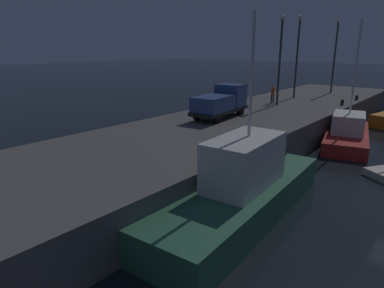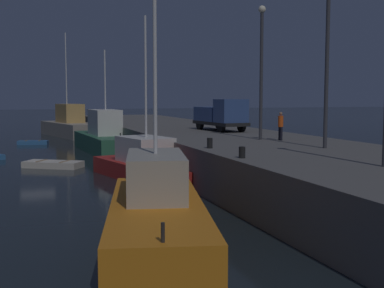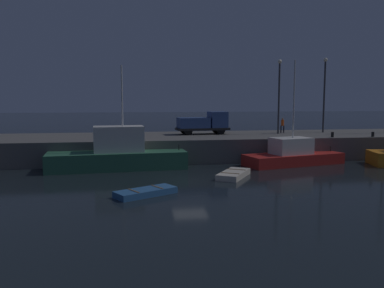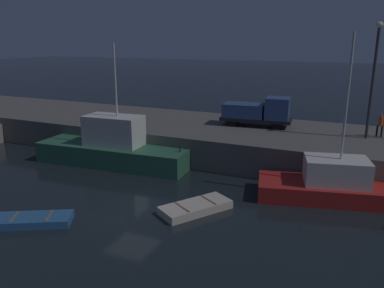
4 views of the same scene
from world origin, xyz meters
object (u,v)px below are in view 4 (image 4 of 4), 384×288
object	(u,v)px
fishing_boat_blue	(114,148)
rowboat_white_mid	(196,207)
lamp_post_west	(374,72)
dinghy_orange_near	(32,220)
fishing_trawler_red	(339,185)
dockworker	(380,124)
utility_truck	(259,112)

from	to	relation	value
fishing_boat_blue	rowboat_white_mid	xyz separation A→B (m)	(8.91, -4.98, -1.02)
rowboat_white_mid	lamp_post_west	world-z (taller)	lamp_post_west
dinghy_orange_near	rowboat_white_mid	size ratio (longest dim) A/B	0.98
fishing_trawler_red	dockworker	world-z (taller)	fishing_trawler_red
rowboat_white_mid	dinghy_orange_near	bearing A→B (deg)	-145.52
fishing_boat_blue	dinghy_orange_near	world-z (taller)	fishing_boat_blue
lamp_post_west	dockworker	bearing A→B (deg)	46.47
lamp_post_west	dinghy_orange_near	bearing A→B (deg)	-132.51
dinghy_orange_near	rowboat_white_mid	distance (m)	8.44
fishing_trawler_red	fishing_boat_blue	xyz separation A→B (m)	(-15.83, 0.08, 0.35)
lamp_post_west	utility_truck	bearing A→B (deg)	174.86
fishing_trawler_red	dinghy_orange_near	xyz separation A→B (m)	(-13.88, -9.67, -0.68)
dinghy_orange_near	dockworker	xyz separation A→B (m)	(15.91, 17.33, 3.02)
utility_truck	fishing_trawler_red	bearing A→B (deg)	-47.50
fishing_boat_blue	utility_truck	xyz separation A→B (m)	(8.96, 7.41, 2.22)
fishing_boat_blue	dinghy_orange_near	size ratio (longest dim) A/B	2.90
rowboat_white_mid	fishing_trawler_red	bearing A→B (deg)	35.25
dinghy_orange_near	lamp_post_west	bearing A→B (deg)	47.49
fishing_boat_blue	lamp_post_west	distance (m)	19.14
fishing_boat_blue	fishing_trawler_red	bearing A→B (deg)	-0.30
dockworker	dinghy_orange_near	bearing A→B (deg)	-132.56
dinghy_orange_near	lamp_post_west	world-z (taller)	lamp_post_west
utility_truck	dockworker	world-z (taller)	utility_truck
fishing_trawler_red	rowboat_white_mid	world-z (taller)	fishing_trawler_red
fishing_boat_blue	utility_truck	world-z (taller)	fishing_boat_blue
fishing_trawler_red	rowboat_white_mid	xyz separation A→B (m)	(-6.92, -4.89, -0.66)
dinghy_orange_near	lamp_post_west	size ratio (longest dim) A/B	0.52
utility_truck	dinghy_orange_near	bearing A→B (deg)	-112.21
fishing_trawler_red	dinghy_orange_near	bearing A→B (deg)	-145.13
fishing_boat_blue	lamp_post_west	xyz separation A→B (m)	(17.02, 6.69, 5.66)
fishing_trawler_red	dinghy_orange_near	distance (m)	16.93
fishing_boat_blue	rowboat_white_mid	bearing A→B (deg)	-29.19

